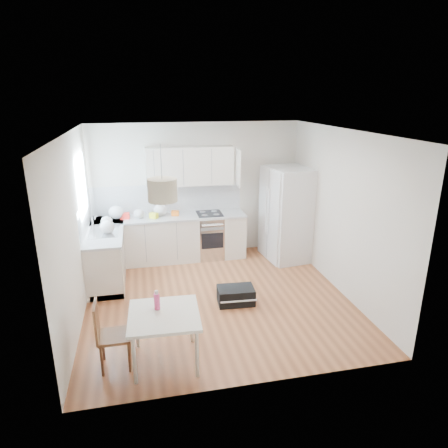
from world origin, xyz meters
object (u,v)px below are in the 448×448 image
dining_chair (114,334)px  gym_bag (236,295)px  refrigerator (288,214)px  dining_table (164,319)px

dining_chair → gym_bag: (1.82, 1.21, -0.31)m
refrigerator → dining_chair: bearing=-145.8°
dining_chair → gym_bag: bearing=32.3°
dining_chair → gym_bag: size_ratio=1.54×
refrigerator → gym_bag: size_ratio=3.23×
dining_chair → refrigerator: bearing=39.5°
refrigerator → gym_bag: bearing=-138.6°
dining_table → dining_chair: bearing=179.3°
refrigerator → dining_table: bearing=-139.6°
dining_table → dining_chair: 0.63m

